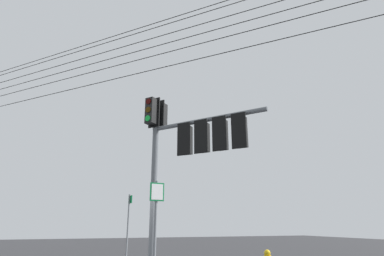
{
  "coord_description": "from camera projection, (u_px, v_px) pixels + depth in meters",
  "views": [
    {
      "loc": [
        -1.51,
        -9.96,
        1.58
      ],
      "look_at": [
        1.64,
        -1.09,
        4.48
      ],
      "focal_mm": 29.24,
      "sensor_mm": 36.0,
      "label": 1
    }
  ],
  "objects": [
    {
      "name": "route_sign_secondary",
      "position": [
        156.0,
        222.0,
        7.39
      ],
      "size": [
        0.36,
        0.12,
        2.6
      ],
      "color": "slate",
      "rests_on": "ground"
    },
    {
      "name": "route_sign_primary",
      "position": [
        128.0,
        221.0,
        13.26
      ],
      "size": [
        0.13,
        0.38,
        2.82
      ],
      "color": "slate",
      "rests_on": "ground"
    },
    {
      "name": "overhead_wire_span",
      "position": [
        197.0,
        31.0,
        10.91
      ],
      "size": [
        24.04,
        25.04,
        2.42
      ],
      "color": "black"
    },
    {
      "name": "signal_mast_assembly",
      "position": [
        184.0,
        141.0,
        9.87
      ],
      "size": [
        2.98,
        3.4,
        5.74
      ],
      "color": "slate",
      "rests_on": "ground"
    }
  ]
}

